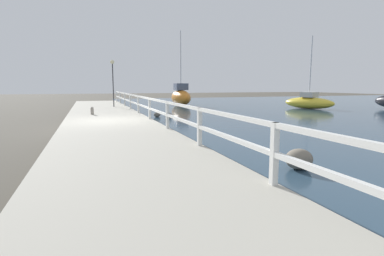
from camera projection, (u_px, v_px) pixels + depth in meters
The scene contains 10 objects.
ground_plane at pixel (110, 128), 13.18m from camera, with size 120.00×120.00×0.00m, color #4C473D.
dock_walkway at pixel (109, 124), 13.15m from camera, with size 3.80×36.00×0.34m.
railing at pixel (150, 104), 13.62m from camera, with size 0.10×32.50×0.97m.
boulder_mid_strip at pixel (157, 115), 17.76m from camera, with size 0.39×0.35×0.29m.
boulder_upstream at pixel (168, 115), 17.40m from camera, with size 0.41×0.37×0.31m.
boulder_near_dock at pixel (299, 159), 6.68m from camera, with size 0.62×0.56×0.46m.
mooring_bollard at pixel (92, 111), 15.78m from camera, with size 0.16×0.16×0.41m.
dock_lamp at pixel (113, 71), 21.26m from camera, with size 0.28×0.28×3.32m.
sailboat_orange at pixel (181, 97), 28.11m from camera, with size 1.79×4.11×6.82m.
sailboat_yellow at pixel (309, 102), 24.17m from camera, with size 2.96×4.40×5.73m.
Camera 1 is at (-0.85, -13.51, 1.86)m, focal length 28.00 mm.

